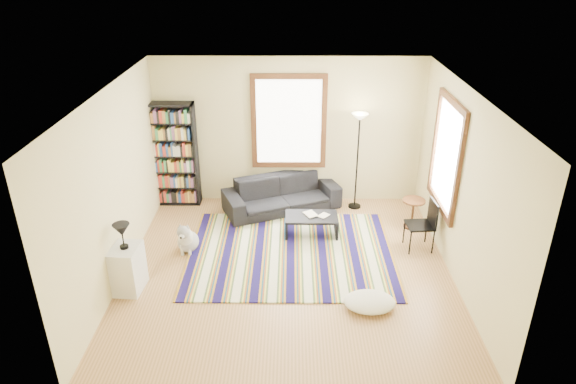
{
  "coord_description": "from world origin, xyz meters",
  "views": [
    {
      "loc": [
        0.05,
        -6.67,
        4.53
      ],
      "look_at": [
        0.0,
        0.5,
        1.1
      ],
      "focal_mm": 32.0,
      "sensor_mm": 36.0,
      "label": 1
    }
  ],
  "objects_px": {
    "folding_chair": "(420,225)",
    "bookshelf": "(173,155)",
    "floor_lamp": "(357,162)",
    "white_cabinet": "(128,269)",
    "coffee_table": "(311,225)",
    "dog": "(188,236)",
    "sofa": "(282,194)",
    "floor_cushion": "(370,302)",
    "side_table": "(413,214)"
  },
  "relations": [
    {
      "from": "folding_chair",
      "to": "bookshelf",
      "type": "bearing_deg",
      "value": 154.27
    },
    {
      "from": "dog",
      "to": "white_cabinet",
      "type": "bearing_deg",
      "value": -115.83
    },
    {
      "from": "sofa",
      "to": "folding_chair",
      "type": "distance_m",
      "value": 2.67
    },
    {
      "from": "side_table",
      "to": "white_cabinet",
      "type": "bearing_deg",
      "value": -157.37
    },
    {
      "from": "floor_lamp",
      "to": "bookshelf",
      "type": "bearing_deg",
      "value": 177.17
    },
    {
      "from": "folding_chair",
      "to": "sofa",
      "type": "bearing_deg",
      "value": 143.89
    },
    {
      "from": "white_cabinet",
      "to": "folding_chair",
      "type": "bearing_deg",
      "value": 19.8
    },
    {
      "from": "white_cabinet",
      "to": "dog",
      "type": "relative_size",
      "value": 1.29
    },
    {
      "from": "bookshelf",
      "to": "floor_lamp",
      "type": "bearing_deg",
      "value": -2.83
    },
    {
      "from": "side_table",
      "to": "dog",
      "type": "height_order",
      "value": "dog"
    },
    {
      "from": "floor_lamp",
      "to": "side_table",
      "type": "relative_size",
      "value": 3.44
    },
    {
      "from": "floor_cushion",
      "to": "side_table",
      "type": "xyz_separation_m",
      "value": [
        1.06,
        2.28,
        0.18
      ]
    },
    {
      "from": "side_table",
      "to": "folding_chair",
      "type": "xyz_separation_m",
      "value": [
        -0.05,
        -0.71,
        0.16
      ]
    },
    {
      "from": "side_table",
      "to": "dog",
      "type": "bearing_deg",
      "value": -168.13
    },
    {
      "from": "sofa",
      "to": "floor_lamp",
      "type": "distance_m",
      "value": 1.53
    },
    {
      "from": "floor_lamp",
      "to": "white_cabinet",
      "type": "relative_size",
      "value": 2.66
    },
    {
      "from": "floor_cushion",
      "to": "dog",
      "type": "distance_m",
      "value": 3.15
    },
    {
      "from": "floor_cushion",
      "to": "side_table",
      "type": "height_order",
      "value": "side_table"
    },
    {
      "from": "bookshelf",
      "to": "floor_lamp",
      "type": "xyz_separation_m",
      "value": [
        3.44,
        -0.17,
        -0.07
      ]
    },
    {
      "from": "floor_lamp",
      "to": "dog",
      "type": "relative_size",
      "value": 3.43
    },
    {
      "from": "bookshelf",
      "to": "white_cabinet",
      "type": "xyz_separation_m",
      "value": [
        -0.13,
        -2.83,
        -0.65
      ]
    },
    {
      "from": "sofa",
      "to": "floor_cushion",
      "type": "xyz_separation_m",
      "value": [
        1.27,
        -2.96,
        -0.22
      ]
    },
    {
      "from": "folding_chair",
      "to": "dog",
      "type": "relative_size",
      "value": 1.58
    },
    {
      "from": "dog",
      "to": "folding_chair",
      "type": "bearing_deg",
      "value": 7.32
    },
    {
      "from": "bookshelf",
      "to": "dog",
      "type": "relative_size",
      "value": 3.68
    },
    {
      "from": "coffee_table",
      "to": "floor_cushion",
      "type": "bearing_deg",
      "value": -69.76
    },
    {
      "from": "floor_lamp",
      "to": "folding_chair",
      "type": "xyz_separation_m",
      "value": [
        0.88,
        -1.49,
        -0.5
      ]
    },
    {
      "from": "bookshelf",
      "to": "floor_cushion",
      "type": "relative_size",
      "value": 2.77
    },
    {
      "from": "coffee_table",
      "to": "dog",
      "type": "distance_m",
      "value": 2.11
    },
    {
      "from": "sofa",
      "to": "dog",
      "type": "distance_m",
      "value": 2.12
    },
    {
      "from": "coffee_table",
      "to": "floor_lamp",
      "type": "height_order",
      "value": "floor_lamp"
    },
    {
      "from": "floor_cushion",
      "to": "side_table",
      "type": "distance_m",
      "value": 2.52
    },
    {
      "from": "floor_lamp",
      "to": "folding_chair",
      "type": "bearing_deg",
      "value": -59.5
    },
    {
      "from": "folding_chair",
      "to": "white_cabinet",
      "type": "relative_size",
      "value": 1.23
    },
    {
      "from": "sofa",
      "to": "bookshelf",
      "type": "xyz_separation_m",
      "value": [
        -2.04,
        0.27,
        0.69
      ]
    },
    {
      "from": "sofa",
      "to": "side_table",
      "type": "distance_m",
      "value": 2.43
    },
    {
      "from": "bookshelf",
      "to": "dog",
      "type": "bearing_deg",
      "value": -73.1
    },
    {
      "from": "floor_cushion",
      "to": "white_cabinet",
      "type": "distance_m",
      "value": 3.47
    },
    {
      "from": "white_cabinet",
      "to": "bookshelf",
      "type": "bearing_deg",
      "value": 92.56
    },
    {
      "from": "white_cabinet",
      "to": "dog",
      "type": "bearing_deg",
      "value": 63.41
    },
    {
      "from": "white_cabinet",
      "to": "floor_lamp",
      "type": "bearing_deg",
      "value": 41.79
    },
    {
      "from": "coffee_table",
      "to": "folding_chair",
      "type": "xyz_separation_m",
      "value": [
        1.75,
        -0.44,
        0.25
      ]
    },
    {
      "from": "floor_cushion",
      "to": "dog",
      "type": "bearing_deg",
      "value": 152.09
    },
    {
      "from": "sofa",
      "to": "folding_chair",
      "type": "height_order",
      "value": "folding_chair"
    },
    {
      "from": "sofa",
      "to": "coffee_table",
      "type": "height_order",
      "value": "sofa"
    },
    {
      "from": "floor_lamp",
      "to": "dog",
      "type": "bearing_deg",
      "value": -151.37
    },
    {
      "from": "floor_lamp",
      "to": "folding_chair",
      "type": "height_order",
      "value": "floor_lamp"
    },
    {
      "from": "floor_lamp",
      "to": "white_cabinet",
      "type": "xyz_separation_m",
      "value": [
        -3.57,
        -2.66,
        -0.58
      ]
    },
    {
      "from": "floor_lamp",
      "to": "side_table",
      "type": "xyz_separation_m",
      "value": [
        0.93,
        -0.78,
        -0.66
      ]
    },
    {
      "from": "sofa",
      "to": "floor_lamp",
      "type": "xyz_separation_m",
      "value": [
        1.4,
        0.1,
        0.62
      ]
    }
  ]
}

